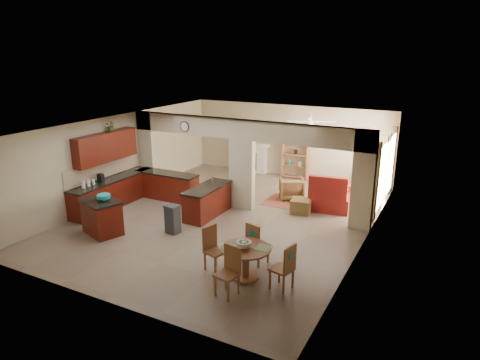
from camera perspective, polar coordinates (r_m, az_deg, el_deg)
The scene contains 39 objects.
floor at distance 12.83m, azimuth -1.78°, elevation -5.02°, with size 10.00×10.00×0.00m, color #796753.
ceiling at distance 12.06m, azimuth -1.90°, elevation 7.41°, with size 10.00×10.00×0.00m, color white.
wall_back at distance 16.79m, azimuth 6.56°, elevation 5.16°, with size 8.00×8.00×0.00m, color #C6B791.
wall_front at distance 8.63m, azimuth -18.42°, elevation -7.16°, with size 8.00×8.00×0.00m, color #C6B791.
wall_left at distance 14.69m, azimuth -15.60°, elevation 2.95°, with size 10.00×10.00×0.00m, color #C6B791.
wall_right at distance 11.06m, azimuth 16.56°, elevation -1.66°, with size 10.00×10.00×0.00m, color #C6B791.
partition_left_pier at distance 15.22m, azimuth -12.23°, elevation 3.67°, with size 0.60×0.25×2.80m, color #C6B791.
partition_center_pier at distance 13.30m, azimuth 0.28°, elevation 0.81°, with size 0.80×0.25×2.20m, color #C6B791.
partition_right_pier at distance 12.05m, azimuth 16.12°, elevation -0.10°, with size 0.60×0.25×2.80m, color #C6B791.
partition_header at distance 12.98m, azimuth 0.28°, elevation 6.76°, with size 8.00×0.25×0.60m, color #C6B791.
kitchen_counter at distance 14.28m, azimuth -13.79°, elevation -1.22°, with size 2.52×3.29×1.48m.
upper_cabinets at distance 13.90m, azimuth -17.45°, elevation 4.22°, with size 0.35×2.40×0.90m, color #451408.
peninsula at distance 12.86m, azimuth -4.38°, elevation -2.82°, with size 0.70×1.85×0.91m.
wall_clock at distance 13.88m, azimuth -7.42°, elevation 7.08°, with size 0.34×0.34×0.03m, color #4E291A.
rug at distance 14.14m, azimuth 6.65°, elevation -2.98°, with size 1.60×1.30×0.01m, color brown.
fireplace at distance 17.43m, azimuth 1.36°, elevation 3.06°, with size 1.60×0.35×1.20m.
shelving_unit at distance 16.61m, azimuth 7.41°, elevation 3.24°, with size 1.00×0.32×1.80m, color brown.
window_a at distance 13.30m, azimuth 18.35°, elevation 0.37°, with size 0.02×0.90×1.90m, color white.
window_b at distance 14.93m, azimuth 19.46°, elevation 2.02°, with size 0.02×0.90×1.90m, color white.
glazed_door at distance 14.15m, azimuth 18.88°, elevation 0.66°, with size 0.02×0.70×2.10m, color white.
drape_a_left at distance 12.73m, azimuth 17.71°, elevation -0.28°, with size 0.10×0.28×2.30m, color #43221B.
drape_a_right at distance 13.88m, azimuth 18.61°, elevation 1.02°, with size 0.10×0.28×2.30m, color #43221B.
drape_b_left at distance 14.36m, azimuth 18.94°, elevation 1.50°, with size 0.10×0.28×2.30m, color #43221B.
drape_b_right at distance 15.51m, azimuth 19.66°, elevation 2.54°, with size 0.10×0.28×2.30m, color #43221B.
ceiling_fan at distance 14.23m, azimuth 9.46°, elevation 7.68°, with size 1.00×1.00×0.10m, color white.
kitchen_island at distance 12.18m, azimuth -17.93°, elevation -4.70°, with size 1.29×1.10×0.94m.
teal_bowl at distance 11.97m, azimuth -17.71°, elevation -2.24°, with size 0.35×0.35×0.17m, color teal.
trash_can at distance 11.80m, azimuth -8.97°, elevation -5.33°, with size 0.34×0.29×0.73m, color #2A2A2C.
dining_table at distance 9.38m, azimuth 0.78°, elevation -10.35°, with size 1.09×1.09×0.74m.
fruit_bowl at distance 9.20m, azimuth 0.53°, elevation -8.60°, with size 0.32×0.32×0.17m, color #67B526.
sofa at distance 14.81m, azimuth 16.32°, elevation -1.24°, with size 0.93×2.37×0.69m, color maroon.
chaise at distance 13.69m, azimuth 11.94°, elevation -2.91°, with size 1.16×0.95×0.47m, color maroon.
armchair at distance 14.41m, azimuth 6.88°, elevation -1.11°, with size 0.77×0.79×0.72m, color #98311B.
ottoman at distance 13.27m, azimuth 8.15°, elevation -3.44°, with size 0.59×0.59×0.43m, color #98311B.
plant at distance 13.98m, azimuth -16.84°, elevation 6.93°, with size 0.30×0.26×0.33m, color #134512.
chair_north at distance 9.95m, azimuth 2.09°, elevation -8.30°, with size 0.52×0.52×1.02m.
chair_east at distance 8.99m, azimuth 6.07°, elevation -11.31°, with size 0.50×0.50×1.02m.
chair_south at distance 8.84m, azimuth -1.42°, elevation -11.73°, with size 0.49×0.49×1.02m.
chair_west at distance 9.77m, azimuth -3.64°, elevation -8.81°, with size 0.52×0.52×1.02m.
Camera 1 is at (5.84, -10.37, 4.80)m, focal length 32.00 mm.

